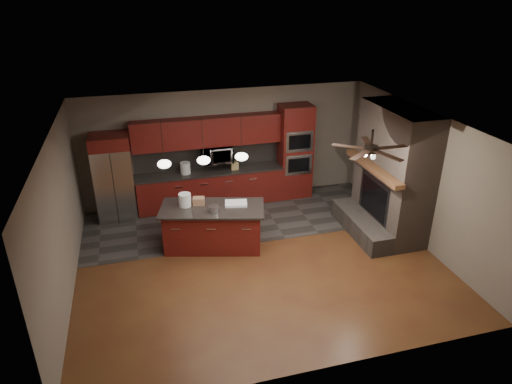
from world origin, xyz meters
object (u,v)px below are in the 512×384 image
object	(u,v)px
paint_can	(214,209)
oven_tower	(295,152)
kitchen_island	(213,227)
microwave	(217,154)
white_bucket	(185,200)
cardboard_box	(199,201)
refrigerator	(114,177)
counter_box	(235,166)
paint_tray	(236,203)
counter_bucket	(185,168)

from	to	relation	value
paint_can	oven_tower	bearing A→B (deg)	41.49
kitchen_island	microwave	bearing A→B (deg)	91.14
white_bucket	cardboard_box	xyz separation A→B (m)	(0.28, 0.00, -0.06)
microwave	kitchen_island	distance (m)	2.26
oven_tower	microwave	size ratio (longest dim) A/B	3.25
refrigerator	counter_box	size ratio (longest dim) A/B	10.48
paint_tray	cardboard_box	bearing A→B (deg)	176.64
refrigerator	paint_tray	bearing A→B (deg)	-37.93
refrigerator	oven_tower	bearing A→B (deg)	0.96
cardboard_box	counter_box	xyz separation A→B (m)	(1.14, 1.72, 0.00)
counter_bucket	counter_box	size ratio (longest dim) A/B	1.43
oven_tower	cardboard_box	world-z (taller)	oven_tower
oven_tower	paint_tray	bearing A→B (deg)	-135.09
paint_can	counter_box	xyz separation A→B (m)	(0.91, 2.15, 0.01)
paint_tray	paint_can	bearing A→B (deg)	-144.20
paint_can	counter_bucket	size ratio (longest dim) A/B	0.72
oven_tower	white_bucket	size ratio (longest dim) A/B	8.77
white_bucket	counter_bucket	bearing A→B (deg)	82.56
white_bucket	cardboard_box	size ratio (longest dim) A/B	1.14
oven_tower	paint_can	world-z (taller)	oven_tower
cardboard_box	counter_box	size ratio (longest dim) A/B	1.23
oven_tower	microwave	xyz separation A→B (m)	(-1.98, 0.06, 0.11)
refrigerator	cardboard_box	xyz separation A→B (m)	(1.69, -1.69, -0.02)
paint_can	cardboard_box	bearing A→B (deg)	118.88
paint_tray	counter_box	xyz separation A→B (m)	(0.41, 1.93, 0.05)
microwave	white_bucket	xyz separation A→B (m)	(-1.02, -1.83, -0.24)
refrigerator	paint_can	size ratio (longest dim) A/B	10.17
white_bucket	paint_can	world-z (taller)	white_bucket
oven_tower	refrigerator	distance (m)	4.41
white_bucket	paint_can	xyz separation A→B (m)	(0.51, -0.42, -0.07)
paint_can	counter_bucket	distance (m)	2.22
kitchen_island	counter_box	xyz separation A→B (m)	(0.91, 1.94, 0.53)
paint_tray	cardboard_box	xyz separation A→B (m)	(-0.74, 0.20, 0.05)
microwave	refrigerator	bearing A→B (deg)	-176.91
kitchen_island	counter_bucket	bearing A→B (deg)	113.09
paint_can	cardboard_box	xyz separation A→B (m)	(-0.23, 0.42, 0.01)
counter_box	paint_tray	bearing A→B (deg)	-101.41
counter_bucket	cardboard_box	bearing A→B (deg)	-88.47
oven_tower	microwave	bearing A→B (deg)	178.34
white_bucket	paint_tray	size ratio (longest dim) A/B	0.60
microwave	cardboard_box	xyz separation A→B (m)	(-0.74, -1.82, -0.30)
microwave	kitchen_island	world-z (taller)	microwave
paint_tray	counter_bucket	bearing A→B (deg)	123.56
refrigerator	paint_can	bearing A→B (deg)	-47.71
oven_tower	paint_can	xyz separation A→B (m)	(-2.48, -2.19, -0.20)
kitchen_island	counter_bucket	size ratio (longest dim) A/B	8.20
white_bucket	counter_bucket	xyz separation A→B (m)	(0.23, 1.78, -0.02)
microwave	counter_bucket	xyz separation A→B (m)	(-0.79, -0.05, -0.26)
microwave	cardboard_box	distance (m)	1.99
kitchen_island	cardboard_box	bearing A→B (deg)	152.85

